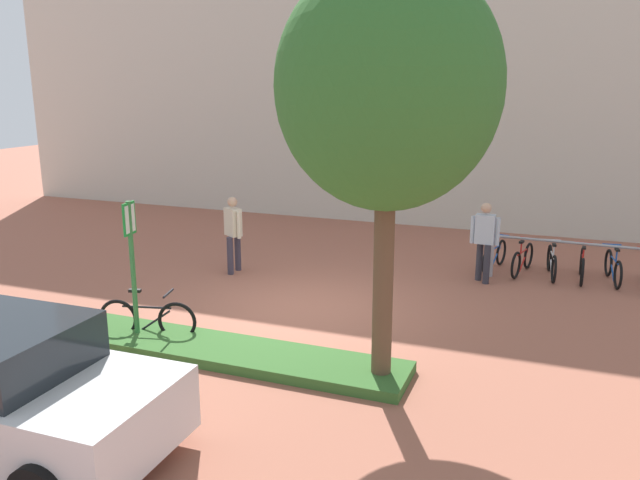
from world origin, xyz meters
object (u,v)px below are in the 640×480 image
Objects in this scene: tree_sidewalk at (388,88)px; bollard_steel at (490,256)px; parking_sign_post at (132,251)px; bike_at_sign at (148,319)px; person_casual_tan at (485,237)px; bike_rack_cluster at (567,263)px; person_shirt_blue at (233,230)px.

tree_sidewalk is 6.34× the size of bollard_steel.
tree_sidewalk is 4.85m from parking_sign_post.
bike_at_sign is 7.49m from bollard_steel.
tree_sidewalk is at bearing -97.98° from person_casual_tan.
bollard_steel is 0.73m from person_casual_tan.
bike_at_sign is (0.09, 0.17, -1.19)m from parking_sign_post.
parking_sign_post is (-4.14, -0.03, -2.54)m from tree_sidewalk.
parking_sign_post reaches higher than bike_rack_cluster.
bollard_steel reaches higher than bike_rack_cluster.
parking_sign_post reaches higher than bollard_steel.
tree_sidewalk is 2.43× the size of parking_sign_post.
person_shirt_blue is (-0.51, 3.91, 0.63)m from bike_at_sign.
bike_rack_cluster is at bearing 43.85° from parking_sign_post.
bike_at_sign is 0.44× the size of bike_rack_cluster.
bollard_steel is at bearing -163.95° from bike_rack_cluster.
person_casual_tan is at bearing 82.02° from tree_sidewalk.
tree_sidewalk reaches higher than parking_sign_post.
person_shirt_blue reaches higher than bike_at_sign.
parking_sign_post is 0.63× the size of bike_rack_cluster.
parking_sign_post is 7.75m from bollard_steel.
person_shirt_blue is at bearing 95.89° from parking_sign_post.
parking_sign_post is 9.17m from bike_rack_cluster.
person_casual_tan is (4.88, 5.36, -0.56)m from parking_sign_post.
bike_rack_cluster is 2.18× the size of person_shirt_blue.
bike_at_sign is 1.83× the size of bollard_steel.
tree_sidewalk is at bearing 0.44° from parking_sign_post.
person_shirt_blue reaches higher than bike_rack_cluster.
bike_rack_cluster is at bearing 17.65° from person_shirt_blue.
parking_sign_post is at bearing -179.56° from tree_sidewalk.
parking_sign_post is 1.37× the size of person_casual_tan.
bike_at_sign is 0.96× the size of person_casual_tan.
bike_rack_cluster is (2.42, 6.27, -3.74)m from tree_sidewalk.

